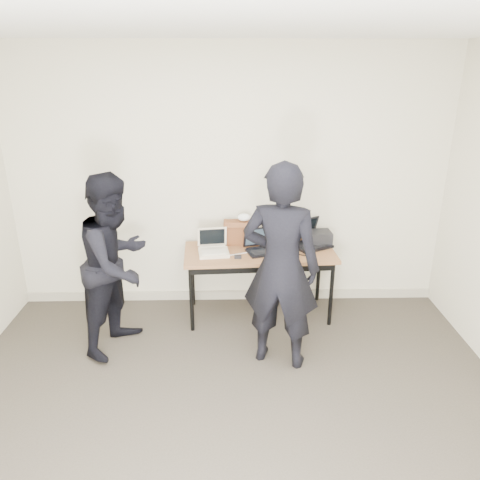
{
  "coord_description": "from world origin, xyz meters",
  "views": [
    {
      "loc": [
        0.01,
        -2.44,
        2.5
      ],
      "look_at": [
        0.1,
        1.6,
        0.95
      ],
      "focal_mm": 35.0,
      "sensor_mm": 36.0,
      "label": 1
    }
  ],
  "objects_px": {
    "desk": "(260,257)",
    "person_observer": "(117,264)",
    "person_typist": "(281,268)",
    "laptop_right": "(308,239)",
    "laptop_beige": "(213,249)",
    "leather_satchel": "(241,232)",
    "equipment_box": "(319,238)",
    "laptop_center": "(261,246)"
  },
  "relations": [
    {
      "from": "desk",
      "to": "person_observer",
      "type": "relative_size",
      "value": 0.93
    },
    {
      "from": "desk",
      "to": "person_typist",
      "type": "relative_size",
      "value": 0.85
    },
    {
      "from": "desk",
      "to": "laptop_right",
      "type": "height_order",
      "value": "laptop_right"
    },
    {
      "from": "person_typist",
      "to": "desk",
      "type": "bearing_deg",
      "value": -63.5
    },
    {
      "from": "desk",
      "to": "laptop_beige",
      "type": "bearing_deg",
      "value": -179.25
    },
    {
      "from": "leather_satchel",
      "to": "equipment_box",
      "type": "xyz_separation_m",
      "value": [
        0.81,
        -0.04,
        -0.06
      ]
    },
    {
      "from": "desk",
      "to": "person_observer",
      "type": "distance_m",
      "value": 1.41
    },
    {
      "from": "laptop_center",
      "to": "person_observer",
      "type": "height_order",
      "value": "person_observer"
    },
    {
      "from": "leather_satchel",
      "to": "person_typist",
      "type": "bearing_deg",
      "value": -72.9
    },
    {
      "from": "desk",
      "to": "leather_satchel",
      "type": "distance_m",
      "value": 0.35
    },
    {
      "from": "equipment_box",
      "to": "person_observer",
      "type": "height_order",
      "value": "person_observer"
    },
    {
      "from": "leather_satchel",
      "to": "person_typist",
      "type": "height_order",
      "value": "person_typist"
    },
    {
      "from": "desk",
      "to": "leather_satchel",
      "type": "bearing_deg",
      "value": 125.29
    },
    {
      "from": "laptop_center",
      "to": "leather_satchel",
      "type": "bearing_deg",
      "value": 114.17
    },
    {
      "from": "laptop_beige",
      "to": "laptop_center",
      "type": "distance_m",
      "value": 0.48
    },
    {
      "from": "person_typist",
      "to": "laptop_center",
      "type": "bearing_deg",
      "value": -64.41
    },
    {
      "from": "laptop_beige",
      "to": "leather_satchel",
      "type": "bearing_deg",
      "value": 35.23
    },
    {
      "from": "leather_satchel",
      "to": "equipment_box",
      "type": "bearing_deg",
      "value": -2.03
    },
    {
      "from": "laptop_right",
      "to": "leather_satchel",
      "type": "bearing_deg",
      "value": 145.87
    },
    {
      "from": "desk",
      "to": "laptop_right",
      "type": "xyz_separation_m",
      "value": [
        0.51,
        0.16,
        0.12
      ]
    },
    {
      "from": "equipment_box",
      "to": "person_observer",
      "type": "distance_m",
      "value": 2.06
    },
    {
      "from": "person_typist",
      "to": "laptop_right",
      "type": "bearing_deg",
      "value": -94.55
    },
    {
      "from": "desk",
      "to": "laptop_center",
      "type": "bearing_deg",
      "value": 29.46
    },
    {
      "from": "leather_satchel",
      "to": "person_observer",
      "type": "height_order",
      "value": "person_observer"
    },
    {
      "from": "desk",
      "to": "equipment_box",
      "type": "distance_m",
      "value": 0.67
    },
    {
      "from": "leather_satchel",
      "to": "equipment_box",
      "type": "distance_m",
      "value": 0.81
    },
    {
      "from": "desk",
      "to": "laptop_right",
      "type": "distance_m",
      "value": 0.55
    },
    {
      "from": "desk",
      "to": "laptop_beige",
      "type": "relative_size",
      "value": 4.71
    },
    {
      "from": "person_typist",
      "to": "laptop_beige",
      "type": "bearing_deg",
      "value": -34.85
    },
    {
      "from": "desk",
      "to": "person_typist",
      "type": "xyz_separation_m",
      "value": [
        0.12,
        -0.79,
        0.24
      ]
    },
    {
      "from": "desk",
      "to": "equipment_box",
      "type": "relative_size",
      "value": 6.41
    },
    {
      "from": "person_observer",
      "to": "desk",
      "type": "bearing_deg",
      "value": -45.32
    },
    {
      "from": "laptop_beige",
      "to": "person_observer",
      "type": "relative_size",
      "value": 0.2
    },
    {
      "from": "laptop_center",
      "to": "equipment_box",
      "type": "bearing_deg",
      "value": -0.36
    },
    {
      "from": "laptop_right",
      "to": "equipment_box",
      "type": "height_order",
      "value": "laptop_right"
    },
    {
      "from": "laptop_center",
      "to": "leather_satchel",
      "type": "xyz_separation_m",
      "value": [
        -0.19,
        0.22,
        0.08
      ]
    },
    {
      "from": "desk",
      "to": "laptop_right",
      "type": "relative_size",
      "value": 3.15
    },
    {
      "from": "laptop_center",
      "to": "laptop_right",
      "type": "relative_size",
      "value": 0.75
    },
    {
      "from": "leather_satchel",
      "to": "person_typist",
      "type": "relative_size",
      "value": 0.2
    },
    {
      "from": "laptop_beige",
      "to": "person_typist",
      "type": "relative_size",
      "value": 0.18
    },
    {
      "from": "leather_satchel",
      "to": "desk",
      "type": "bearing_deg",
      "value": -51.1
    },
    {
      "from": "leather_satchel",
      "to": "person_typist",
      "type": "distance_m",
      "value": 1.07
    }
  ]
}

